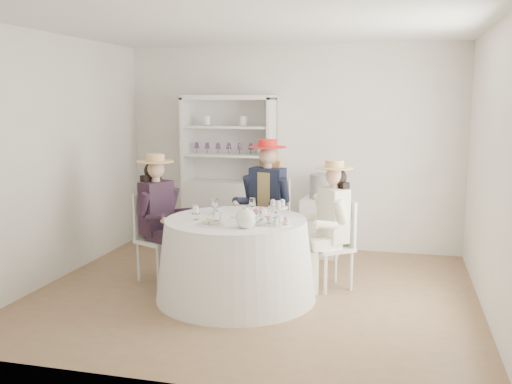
# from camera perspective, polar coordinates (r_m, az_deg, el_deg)

# --- Properties ---
(ground) EXTENTS (4.50, 4.50, 0.00)m
(ground) POSITION_cam_1_polar(r_m,az_deg,el_deg) (6.03, -0.24, -10.05)
(ground) COLOR brown
(ground) RESTS_ON ground
(ceiling) EXTENTS (4.50, 4.50, 0.00)m
(ceiling) POSITION_cam_1_polar(r_m,az_deg,el_deg) (5.74, -0.26, 16.34)
(ceiling) COLOR white
(ceiling) RESTS_ON wall_back
(wall_back) EXTENTS (4.50, 0.00, 4.50)m
(wall_back) POSITION_cam_1_polar(r_m,az_deg,el_deg) (7.67, 3.50, 4.42)
(wall_back) COLOR silver
(wall_back) RESTS_ON ground
(wall_front) EXTENTS (4.50, 0.00, 4.50)m
(wall_front) POSITION_cam_1_polar(r_m,az_deg,el_deg) (3.84, -7.73, -0.44)
(wall_front) COLOR silver
(wall_front) RESTS_ON ground
(wall_left) EXTENTS (0.00, 4.50, 4.50)m
(wall_left) POSITION_cam_1_polar(r_m,az_deg,el_deg) (6.65, -19.39, 3.18)
(wall_left) COLOR silver
(wall_left) RESTS_ON ground
(wall_right) EXTENTS (0.00, 4.50, 4.50)m
(wall_right) POSITION_cam_1_polar(r_m,az_deg,el_deg) (5.61, 22.63, 1.96)
(wall_right) COLOR silver
(wall_right) RESTS_ON ground
(tea_table) EXTENTS (1.62, 1.62, 0.81)m
(tea_table) POSITION_cam_1_polar(r_m,az_deg,el_deg) (5.79, -2.01, -6.67)
(tea_table) COLOR white
(tea_table) RESTS_ON ground
(hutch) EXTENTS (1.31, 0.70, 2.05)m
(hutch) POSITION_cam_1_polar(r_m,az_deg,el_deg) (7.71, -2.65, -0.20)
(hutch) COLOR silver
(hutch) RESTS_ON ground
(side_table) EXTENTS (0.50, 0.50, 0.74)m
(side_table) POSITION_cam_1_polar(r_m,az_deg,el_deg) (7.42, 6.54, -3.46)
(side_table) COLOR silver
(side_table) RESTS_ON ground
(hatbox) EXTENTS (0.33, 0.33, 0.31)m
(hatbox) POSITION_cam_1_polar(r_m,az_deg,el_deg) (7.32, 6.62, 0.56)
(hatbox) COLOR black
(hatbox) RESTS_ON side_table
(guest_left) EXTENTS (0.59, 0.54, 1.41)m
(guest_left) POSITION_cam_1_polar(r_m,az_deg,el_deg) (6.33, -9.76, -1.80)
(guest_left) COLOR silver
(guest_left) RESTS_ON ground
(guest_mid) EXTENTS (0.58, 0.61, 1.53)m
(guest_mid) POSITION_cam_1_polar(r_m,az_deg,el_deg) (6.65, 1.09, -0.49)
(guest_mid) COLOR silver
(guest_mid) RESTS_ON ground
(guest_right) EXTENTS (0.59, 0.57, 1.37)m
(guest_right) POSITION_cam_1_polar(r_m,az_deg,el_deg) (6.03, 7.56, -2.50)
(guest_right) COLOR silver
(guest_right) RESTS_ON ground
(spare_chair) EXTENTS (0.45, 0.45, 0.97)m
(spare_chair) POSITION_cam_1_polar(r_m,az_deg,el_deg) (7.08, 1.30, -2.75)
(spare_chair) COLOR silver
(spare_chair) RESTS_ON ground
(teacup_a) EXTENTS (0.11, 0.11, 0.07)m
(teacup_a) POSITION_cam_1_polar(r_m,az_deg,el_deg) (5.91, -3.88, -1.94)
(teacup_a) COLOR white
(teacup_a) RESTS_ON tea_table
(teacup_b) EXTENTS (0.09, 0.09, 0.06)m
(teacup_b) POSITION_cam_1_polar(r_m,az_deg,el_deg) (5.94, -1.05, -1.87)
(teacup_b) COLOR white
(teacup_b) RESTS_ON tea_table
(teacup_c) EXTENTS (0.11, 0.11, 0.07)m
(teacup_c) POSITION_cam_1_polar(r_m,az_deg,el_deg) (5.83, 0.59, -2.04)
(teacup_c) COLOR white
(teacup_c) RESTS_ON tea_table
(flower_bowl) EXTENTS (0.20, 0.20, 0.05)m
(flower_bowl) POSITION_cam_1_polar(r_m,az_deg,el_deg) (5.62, -0.05, -2.60)
(flower_bowl) COLOR white
(flower_bowl) RESTS_ON tea_table
(flower_arrangement) EXTENTS (0.18, 0.18, 0.06)m
(flower_arrangement) POSITION_cam_1_polar(r_m,az_deg,el_deg) (5.58, 0.11, -2.07)
(flower_arrangement) COLOR pink
(flower_arrangement) RESTS_ON tea_table
(table_teapot) EXTENTS (0.27, 0.19, 0.20)m
(table_teapot) POSITION_cam_1_polar(r_m,az_deg,el_deg) (5.27, -0.98, -2.69)
(table_teapot) COLOR white
(table_teapot) RESTS_ON tea_table
(sandwich_plate) EXTENTS (0.27, 0.27, 0.06)m
(sandwich_plate) POSITION_cam_1_polar(r_m,az_deg,el_deg) (5.43, -4.47, -3.14)
(sandwich_plate) COLOR white
(sandwich_plate) RESTS_ON tea_table
(cupcake_stand) EXTENTS (0.25, 0.25, 0.24)m
(cupcake_stand) POSITION_cam_1_polar(r_m,az_deg,el_deg) (5.41, 2.19, -2.41)
(cupcake_stand) COLOR white
(cupcake_stand) RESTS_ON tea_table
(stemware_set) EXTENTS (0.83, 0.86, 0.15)m
(stemware_set) POSITION_cam_1_polar(r_m,az_deg,el_deg) (5.68, -2.04, -1.96)
(stemware_set) COLOR white
(stemware_set) RESTS_ON tea_table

